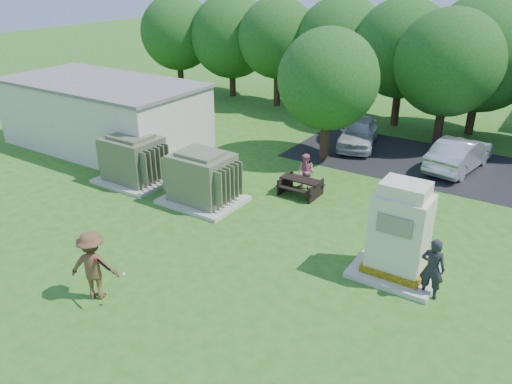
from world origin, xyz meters
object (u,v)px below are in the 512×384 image
Objects in this scene: transformer_right at (202,179)px; picnic_table at (301,185)px; transformer_left at (133,160)px; car_white at (358,132)px; person_at_picnic at (306,172)px; car_silver_a at (460,154)px; generator_cabinet at (399,236)px; batter at (93,266)px; person_by_generator at (432,268)px.

transformer_right is 3.95m from picnic_table.
picnic_table is (2.88, 2.66, -0.54)m from transformer_right.
transformer_left reaches higher than car_white.
transformer_left and transformer_right have the same top height.
person_at_picnic is (2.79, 3.25, -0.21)m from transformer_right.
car_silver_a is (4.65, 6.36, 0.30)m from picnic_table.
person_at_picnic is at bearing 97.99° from picnic_table.
generator_cabinet is at bearing -77.15° from car_white.
batter is at bearing -77.76° from transformer_right.
picnic_table is at bearing 42.75° from transformer_right.
transformer_right is 8.01m from generator_cabinet.
transformer_left reaches higher than person_at_picnic.
person_by_generator is (12.82, -1.38, -0.06)m from transformer_left.
car_white is at bearing -60.10° from person_by_generator.
car_silver_a is (5.07, -0.54, -0.00)m from car_white.
transformer_left is at bearing -148.66° from person_at_picnic.
transformer_left is at bearing 47.76° from car_silver_a.
person_at_picnic is at bearing 49.34° from transformer_right.
transformer_right is 1.64× the size of person_by_generator.
transformer_left is 1.64× the size of person_by_generator.
generator_cabinet reaches higher than person_by_generator.
transformer_left reaches higher than batter.
transformer_right reaches higher than car_white.
batter is 1.33× the size of person_at_picnic.
car_white is at bearing 97.75° from person_at_picnic.
car_white is 0.97× the size of car_silver_a.
batter is at bearing -51.63° from transformer_left.
transformer_right is 0.70× the size of car_white.
transformer_left is 14.41m from car_silver_a.
person_at_picnic reaches higher than car_silver_a.
batter is at bearing 77.35° from car_silver_a.
transformer_left is at bearing 180.00° from transformer_right.
batter is 0.47× the size of car_white.
generator_cabinet is at bearing -169.11° from batter.
person_at_picnic is 6.32m from car_white.
car_silver_a is at bearing -82.72° from person_by_generator.
transformer_right reaches higher than picnic_table.
transformer_left is at bearing 175.93° from generator_cabinet.
person_by_generator is at bearing -32.87° from picnic_table.
person_at_picnic reaches higher than picnic_table.
generator_cabinet is (11.66, -0.83, 0.34)m from transformer_left.
batter is at bearing -99.24° from picnic_table.
transformer_right is 0.68× the size of car_silver_a.
generator_cabinet reaches higher than batter.
generator_cabinet reaches higher than car_white.
person_by_generator is 0.42× the size of car_white.
generator_cabinet is 6.23m from picnic_table.
person_by_generator is 0.41× the size of car_silver_a.
car_silver_a is at bearing 38.78° from transformer_left.
batter is 1.12× the size of person_by_generator.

